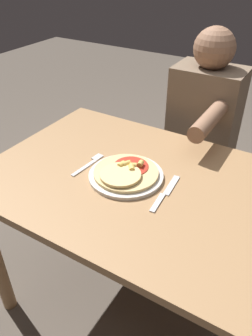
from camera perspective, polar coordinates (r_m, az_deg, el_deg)
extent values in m
plane|color=brown|center=(1.73, 1.60, -21.96)|extent=(8.00, 8.00, 0.00)
cube|color=#9E754C|center=(1.20, 2.15, -2.52)|extent=(1.13, 0.79, 0.03)
cylinder|color=#9E754C|center=(1.87, -6.64, -1.43)|extent=(0.06, 0.06, 0.71)
cylinder|color=silver|center=(1.20, 0.00, -1.30)|extent=(0.27, 0.27, 0.01)
cylinder|color=#DBBC7A|center=(1.19, 0.00, -0.79)|extent=(0.24, 0.24, 0.01)
cylinder|color=#B22D1E|center=(1.21, 0.87, 0.33)|extent=(0.13, 0.13, 0.00)
cylinder|color=#E8C881|center=(1.15, -0.97, -1.16)|extent=(0.15, 0.15, 0.01)
cylinder|color=#E5BC5B|center=(1.20, 2.55, 0.76)|extent=(0.02, 0.03, 0.02)
cylinder|color=#E5BC5B|center=(1.19, 1.26, 0.47)|extent=(0.03, 0.03, 0.02)
cylinder|color=#E5BC5B|center=(1.18, 0.87, -0.08)|extent=(0.03, 0.04, 0.02)
cylinder|color=#E5BC5B|center=(1.20, 0.03, 0.76)|extent=(0.03, 0.04, 0.02)
cylinder|color=#E5BC5B|center=(1.20, -0.82, 0.59)|extent=(0.02, 0.03, 0.02)
cube|color=silver|center=(1.25, -7.29, 0.03)|extent=(0.03, 0.13, 0.00)
cube|color=silver|center=(1.31, -4.99, 1.88)|extent=(0.03, 0.05, 0.00)
cube|color=silver|center=(1.09, 5.52, -6.03)|extent=(0.03, 0.10, 0.00)
cube|color=silver|center=(1.17, 7.94, -2.99)|extent=(0.03, 0.12, 0.00)
cylinder|color=#2D2D38|center=(1.96, 9.61, -3.56)|extent=(0.11, 0.11, 0.50)
cylinder|color=#2D2D38|center=(1.93, 13.60, -4.89)|extent=(0.11, 0.11, 0.50)
cube|color=#75604C|center=(1.69, 13.50, 8.86)|extent=(0.32, 0.22, 0.48)
sphere|color=#8E664C|center=(1.58, 15.15, 19.48)|extent=(0.19, 0.19, 0.19)
cylinder|color=#8E664C|center=(1.39, 14.22, 8.05)|extent=(0.07, 0.30, 0.07)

